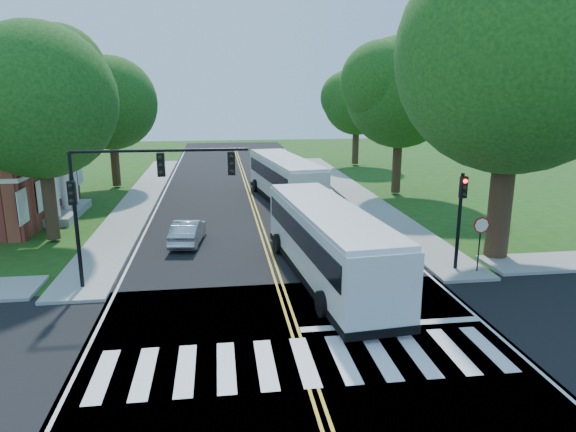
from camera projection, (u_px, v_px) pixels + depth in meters
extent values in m
plane|color=#1E4611|center=(302.00, 353.00, 16.24)|extent=(140.00, 140.00, 0.00)
cube|color=black|center=(257.00, 217.00, 33.54)|extent=(14.00, 96.00, 0.01)
cube|color=black|center=(302.00, 353.00, 16.24)|extent=(60.00, 12.00, 0.01)
cube|color=gold|center=(253.00, 204.00, 37.39)|extent=(0.36, 70.00, 0.01)
cube|color=silver|center=(158.00, 206.00, 36.48)|extent=(0.12, 70.00, 0.01)
cube|color=silver|center=(344.00, 201.00, 38.29)|extent=(0.12, 70.00, 0.01)
cube|color=silver|center=(305.00, 361.00, 15.76)|extent=(12.60, 3.00, 0.01)
cube|color=silver|center=(392.00, 324.00, 18.24)|extent=(6.60, 0.40, 0.01)
cube|color=gray|center=(142.00, 198.00, 39.16)|extent=(2.60, 40.00, 0.15)
cube|color=gray|center=(353.00, 192.00, 41.36)|extent=(2.60, 40.00, 0.15)
cylinder|color=#341E15|center=(501.00, 196.00, 24.63)|extent=(1.10, 1.10, 6.00)
sphere|color=#316A1F|center=(516.00, 54.00, 23.06)|extent=(10.80, 10.80, 10.80)
cylinder|color=#341E15|center=(49.00, 196.00, 27.56)|extent=(0.70, 0.70, 4.80)
sphere|color=#316A1F|center=(38.00, 101.00, 26.35)|extent=(8.00, 8.00, 8.00)
cylinder|color=#341E15|center=(115.00, 160.00, 43.05)|extent=(0.70, 0.70, 4.40)
sphere|color=#316A1F|center=(110.00, 103.00, 41.93)|extent=(7.60, 7.60, 7.60)
cylinder|color=#341E15|center=(397.00, 161.00, 40.20)|extent=(0.70, 0.70, 5.00)
sphere|color=#316A1F|center=(401.00, 92.00, 38.94)|extent=(8.40, 8.40, 8.40)
cylinder|color=#341E15|center=(356.00, 144.00, 55.78)|extent=(0.70, 0.70, 4.40)
sphere|color=#316A1F|center=(357.00, 101.00, 54.69)|extent=(7.20, 7.20, 7.20)
cube|color=silver|center=(60.00, 149.00, 32.76)|extent=(1.40, 6.00, 0.45)
cube|color=gray|center=(67.00, 212.00, 33.76)|extent=(1.80, 6.00, 0.50)
cylinder|color=silver|center=(54.00, 191.00, 31.20)|extent=(0.50, 0.50, 4.20)
cylinder|color=silver|center=(64.00, 185.00, 33.32)|extent=(0.50, 0.50, 4.20)
cylinder|color=silver|center=(73.00, 179.00, 35.43)|extent=(0.50, 0.50, 4.20)
cylinder|color=black|center=(77.00, 233.00, 20.81)|extent=(0.16, 0.16, 4.60)
cube|color=black|center=(72.00, 193.00, 20.26)|extent=(0.30, 0.22, 0.95)
sphere|color=black|center=(70.00, 186.00, 20.05)|extent=(0.18, 0.18, 0.18)
cylinder|color=black|center=(161.00, 151.00, 20.48)|extent=(7.00, 0.12, 0.12)
cube|color=black|center=(161.00, 165.00, 20.47)|extent=(0.30, 0.22, 0.95)
cube|color=black|center=(231.00, 163.00, 20.84)|extent=(0.30, 0.22, 0.95)
cylinder|color=black|center=(459.00, 222.00, 23.01)|extent=(0.16, 0.16, 4.40)
cube|color=black|center=(463.00, 187.00, 22.48)|extent=(0.30, 0.22, 0.95)
sphere|color=#FF0A05|center=(465.00, 181.00, 22.27)|extent=(0.18, 0.18, 0.18)
cylinder|color=black|center=(479.00, 248.00, 22.90)|extent=(0.06, 0.06, 2.20)
cylinder|color=#A50A07|center=(481.00, 225.00, 22.62)|extent=(0.76, 0.04, 0.76)
cube|color=silver|center=(328.00, 244.00, 22.28)|extent=(3.75, 12.39, 2.84)
cube|color=black|center=(328.00, 232.00, 22.15)|extent=(3.74, 11.55, 0.98)
cube|color=black|center=(294.00, 205.00, 28.00)|extent=(2.53, 0.33, 1.65)
cube|color=orange|center=(294.00, 188.00, 27.78)|extent=(1.76, 0.26, 0.33)
cube|color=black|center=(327.00, 271.00, 22.58)|extent=(3.80, 12.50, 0.31)
cube|color=silver|center=(328.00, 210.00, 21.92)|extent=(3.66, 12.02, 0.23)
cylinder|color=black|center=(329.00, 240.00, 26.65)|extent=(0.42, 1.02, 0.99)
cylinder|color=black|center=(278.00, 243.00, 26.06)|extent=(0.42, 1.02, 0.99)
cylinder|color=black|center=(391.00, 297.00, 19.32)|extent=(0.42, 1.02, 0.99)
cylinder|color=black|center=(323.00, 304.00, 18.73)|extent=(0.42, 1.02, 0.99)
cube|color=silver|center=(285.00, 179.00, 37.90)|extent=(4.28, 12.55, 2.87)
cube|color=black|center=(285.00, 173.00, 37.78)|extent=(4.23, 11.71, 0.99)
cube|color=black|center=(266.00, 163.00, 43.61)|extent=(2.54, 0.44, 1.67)
cube|color=orange|center=(265.00, 152.00, 43.39)|extent=(1.77, 0.34, 0.33)
cube|color=black|center=(285.00, 196.00, 38.21)|extent=(4.34, 12.66, 0.31)
cube|color=silver|center=(285.00, 159.00, 37.54)|extent=(4.17, 12.18, 0.23)
cylinder|color=black|center=(288.00, 184.00, 42.33)|extent=(0.46, 1.04, 1.00)
cylinder|color=black|center=(255.00, 186.00, 41.62)|extent=(0.46, 1.04, 1.00)
cylinder|color=black|center=(318.00, 204.00, 35.01)|extent=(0.46, 1.04, 1.00)
cylinder|color=black|center=(280.00, 206.00, 34.31)|extent=(0.46, 1.04, 1.00)
imported|color=#A7AAAE|center=(188.00, 232.00, 27.56)|extent=(1.91, 4.18, 1.33)
imported|color=#B5B8BD|center=(370.00, 234.00, 27.23)|extent=(2.91, 4.84, 1.26)
imported|color=black|center=(330.00, 202.00, 34.99)|extent=(3.11, 4.70, 1.26)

